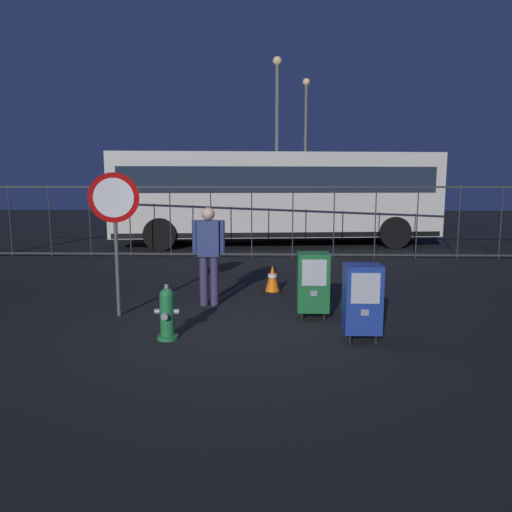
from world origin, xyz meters
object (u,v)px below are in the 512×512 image
stop_sign (115,214)px  street_light_near_right (306,143)px  pedestrian (209,250)px  bus_far (254,191)px  fire_hydrant (167,314)px  newspaper_box_secondary (313,282)px  street_light_far_left (277,135)px  newspaper_box_primary (362,298)px  traffic_cone (272,279)px  bus_near (275,193)px

stop_sign → street_light_near_right: (3.84, 14.41, 2.17)m
pedestrian → bus_far: bus_far is taller
fire_hydrant → bus_far: size_ratio=0.07×
newspaper_box_secondary → street_light_far_left: size_ratio=0.16×
newspaper_box_primary → bus_far: (-1.98, 14.94, 1.14)m
pedestrian → street_light_near_right: (2.50, 13.70, 2.82)m
bus_far → newspaper_box_secondary: bearing=-77.3°
newspaper_box_secondary → traffic_cone: size_ratio=1.92×
newspaper_box_primary → street_light_far_left: street_light_far_left is taller
stop_sign → bus_near: bearing=74.6°
newspaper_box_primary → newspaper_box_secondary: size_ratio=1.00×
street_light_far_left → pedestrian: bearing=-97.2°
pedestrian → street_light_far_left: (1.23, 9.76, 2.80)m
newspaper_box_secondary → bus_far: 13.99m
traffic_cone → bus_near: (0.09, 7.34, 1.45)m
stop_sign → street_light_far_left: (2.57, 10.47, 2.14)m
fire_hydrant → stop_sign: stop_sign is taller
newspaper_box_secondary → traffic_cone: newspaper_box_secondary is taller
street_light_far_left → newspaper_box_primary: bearing=-84.9°
fire_hydrant → stop_sign: (-1.01, 1.13, 1.25)m
pedestrian → newspaper_box_primary: bearing=-38.8°
pedestrian → bus_near: (1.16, 8.36, 0.76)m
traffic_cone → street_light_far_left: (0.15, 8.74, 3.48)m
fire_hydrant → stop_sign: bearing=131.8°
fire_hydrant → street_light_far_left: street_light_far_left is taller
newspaper_box_secondary → stop_sign: 3.21m
fire_hydrant → traffic_cone: (1.40, 2.86, -0.09)m
fire_hydrant → bus_near: bus_near is taller
newspaper_box_primary → traffic_cone: newspaper_box_primary is taller
stop_sign → pedestrian: size_ratio=1.34×
fire_hydrant → newspaper_box_secondary: bearing=28.7°
street_light_near_right → traffic_cone: bearing=-96.4°
stop_sign → pedestrian: bearing=27.9°
newspaper_box_primary → traffic_cone: 3.08m
bus_far → street_light_far_left: street_light_far_left is taller
newspaper_box_primary → pedestrian: (-2.25, 1.81, 0.38)m
bus_far → street_light_near_right: (2.23, 0.56, 2.06)m
fire_hydrant → street_light_far_left: (1.56, 11.60, 3.39)m
fire_hydrant → bus_far: bus_far is taller
bus_far → pedestrian: bearing=-84.3°
pedestrian → street_light_near_right: size_ratio=0.26×
street_light_near_right → newspaper_box_primary: bearing=-90.9°
bus_near → fire_hydrant: bearing=-104.2°
newspaper_box_secondary → bus_near: (-0.54, 9.09, 1.14)m
newspaper_box_primary → bus_near: size_ratio=0.10×
bus_near → street_light_near_right: bearing=70.1°
traffic_cone → street_light_near_right: 13.23m
fire_hydrant → bus_far: bearing=87.7°
bus_far → street_light_far_left: size_ratio=1.68×
newspaper_box_secondary → pedestrian: size_ratio=0.61×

